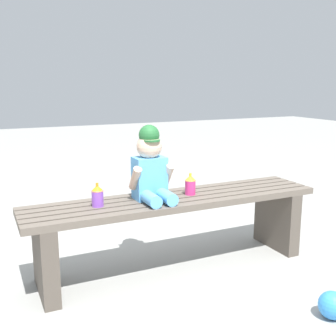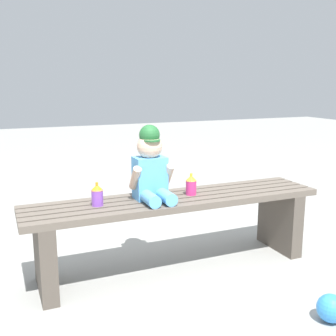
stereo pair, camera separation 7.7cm
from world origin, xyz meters
name	(u,v)px [view 2 (the right image)]	position (x,y,z in m)	size (l,w,h in m)	color
ground_plane	(176,267)	(0.00, 0.00, 0.00)	(16.00, 16.00, 0.00)	#999993
park_bench	(176,220)	(0.00, 0.00, 0.29)	(1.68, 0.35, 0.42)	#60564C
child_figure	(151,167)	(-0.14, 0.02, 0.60)	(0.23, 0.27, 0.40)	#59A5E5
sippy_cup_left	(97,195)	(-0.44, 0.01, 0.48)	(0.06, 0.06, 0.12)	#8C4CCC
sippy_cup_right	(191,185)	(0.10, 0.01, 0.48)	(0.06, 0.06, 0.12)	#E5337F
toy_ball	(331,308)	(0.41, -0.77, 0.06)	(0.13, 0.13, 0.13)	#338CE5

